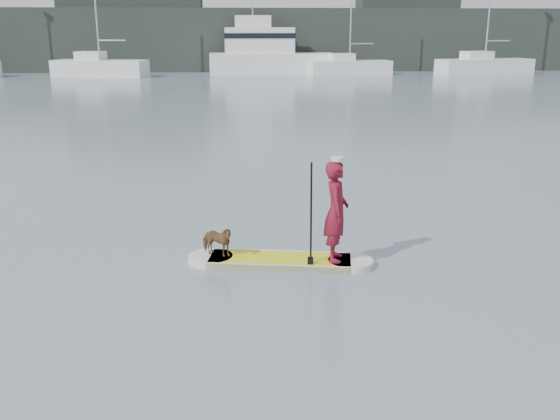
{
  "coord_description": "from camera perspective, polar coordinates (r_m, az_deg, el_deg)",
  "views": [
    {
      "loc": [
        0.19,
        -12.35,
        4.02
      ],
      "look_at": [
        0.93,
        -1.99,
        1.0
      ],
      "focal_mm": 40.0,
      "sensor_mm": 36.0,
      "label": 1
    }
  ],
  "objects": [
    {
      "name": "sailboat_f",
      "position": [
        61.51,
        18.13,
        12.51
      ],
      "size": [
        9.21,
        4.39,
        13.27
      ],
      "rotation": [
        0.0,
        0.0,
        0.21
      ],
      "color": "white",
      "rests_on": "ground"
    },
    {
      "name": "paddler",
      "position": [
        10.78,
        5.15,
        -0.11
      ],
      "size": [
        0.51,
        0.7,
        1.77
      ],
      "primitive_type": "imported",
      "rotation": [
        0.0,
        0.0,
        1.42
      ],
      "color": "maroon",
      "rests_on": "paddleboard"
    },
    {
      "name": "paddle",
      "position": [
        10.57,
        2.84,
        -1.57
      ],
      "size": [
        0.1,
        0.3,
        2.0
      ],
      "rotation": [
        0.0,
        0.0,
        -0.16
      ],
      "color": "black",
      "rests_on": "ground"
    },
    {
      "name": "motor_yacht_a",
      "position": [
        59.78,
        -1.28,
        14.2
      ],
      "size": [
        11.61,
        3.85,
        6.92
      ],
      "rotation": [
        0.0,
        0.0,
        0.03
      ],
      "color": "white",
      "rests_on": "ground"
    },
    {
      "name": "dog",
      "position": [
        11.15,
        -5.81,
        -2.82
      ],
      "size": [
        0.73,
        0.59,
        0.56
      ],
      "primitive_type": "imported",
      "rotation": [
        0.0,
        0.0,
        1.05
      ],
      "color": "#56331D",
      "rests_on": "paddleboard"
    },
    {
      "name": "white_cap",
      "position": [
        10.56,
        5.28,
        4.67
      ],
      "size": [
        0.22,
        0.22,
        0.07
      ],
      "primitive_type": "cylinder",
      "color": "silver",
      "rests_on": "paddler"
    },
    {
      "name": "shore_building_west",
      "position": [
        67.13,
        -13.33,
        16.19
      ],
      "size": [
        14.0,
        4.0,
        9.0
      ],
      "primitive_type": "cube",
      "color": "#202823",
      "rests_on": "ground"
    },
    {
      "name": "shore_mass",
      "position": [
        65.36,
        -4.38,
        15.26
      ],
      "size": [
        90.0,
        6.0,
        6.0
      ],
      "primitive_type": "cube",
      "color": "#202823",
      "rests_on": "ground"
    },
    {
      "name": "shore_building_east",
      "position": [
        68.7,
        11.4,
        15.87
      ],
      "size": [
        10.0,
        4.0,
        8.0
      ],
      "primitive_type": "cube",
      "color": "#202823",
      "rests_on": "ground"
    },
    {
      "name": "ground",
      "position": [
        12.99,
        -4.7,
        -1.87
      ],
      "size": [
        140.0,
        140.0,
        0.0
      ],
      "primitive_type": "plane",
      "color": "slate",
      "rests_on": "ground"
    },
    {
      "name": "sailboat_c",
      "position": [
        58.12,
        -16.18,
        12.46
      ],
      "size": [
        8.45,
        4.28,
        11.59
      ],
      "rotation": [
        0.0,
        0.0,
        -0.21
      ],
      "color": "white",
      "rests_on": "ground"
    },
    {
      "name": "paddleboard",
      "position": [
        11.11,
        0.0,
        -4.66
      ],
      "size": [
        3.27,
        1.2,
        0.12
      ],
      "rotation": [
        0.0,
        0.0,
        -0.16
      ],
      "color": "yellow",
      "rests_on": "ground"
    },
    {
      "name": "sailboat_e",
      "position": [
        58.16,
        6.31,
        12.9
      ],
      "size": [
        7.66,
        3.34,
        10.75
      ],
      "rotation": [
        0.0,
        0.0,
        0.13
      ],
      "color": "white",
      "rests_on": "ground"
    }
  ]
}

